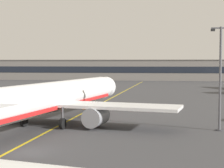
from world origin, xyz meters
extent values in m
plane|color=#3D3D3F|center=(0.00, 0.00, 0.00)|extent=(400.00, 400.00, 0.00)
cube|color=yellow|center=(0.00, 30.00, 0.00)|extent=(9.61, 179.77, 0.01)
cylinder|color=white|center=(-1.97, 13.51, 3.50)|extent=(10.66, 36.06, 3.80)
cone|color=white|center=(1.75, 32.44, 3.50)|extent=(4.04, 3.25, 3.61)
cube|color=red|center=(-1.97, 13.51, 2.46)|extent=(10.03, 33.22, 0.44)
cube|color=black|center=(1.38, 30.58, 4.17)|extent=(3.01, 1.63, 0.60)
cube|color=white|center=(-1.85, 14.09, 2.65)|extent=(32.33, 10.87, 0.36)
cylinder|color=gray|center=(-8.13, 14.31, 1.43)|extent=(2.95, 3.98, 2.30)
cylinder|color=black|center=(-7.77, 16.12, 1.43)|extent=(1.95, 0.55, 1.95)
cylinder|color=gray|center=(4.04, 11.92, 1.43)|extent=(2.95, 3.98, 2.30)
cylinder|color=black|center=(4.39, 13.73, 1.43)|extent=(1.95, 0.55, 1.95)
cylinder|color=#4C4C51|center=(0.82, 27.73, 1.48)|extent=(0.24, 0.24, 1.60)
cylinder|color=black|center=(0.82, 27.73, 0.45)|extent=(0.57, 0.96, 0.90)
cylinder|color=#4C4C51|center=(-4.91, 12.04, 1.77)|extent=(0.24, 0.24, 1.60)
cylinder|color=black|center=(-4.91, 12.04, 0.65)|extent=(0.64, 1.35, 1.30)
cylinder|color=#4C4C51|center=(0.20, 11.04, 1.77)|extent=(0.24, 0.24, 1.60)
cylinder|color=black|center=(0.20, 11.04, 0.65)|extent=(0.64, 1.35, 1.30)
cylinder|color=#515156|center=(18.33, 12.53, 5.93)|extent=(0.28, 0.28, 11.86)
cylinder|color=#333338|center=(18.33, 12.53, 0.05)|extent=(0.90, 0.90, 0.10)
cube|color=#515156|center=(18.33, 12.53, 11.71)|extent=(2.20, 0.16, 0.16)
cube|color=black|center=(17.43, 12.53, 11.51)|extent=(0.44, 0.36, 0.28)
cone|color=orange|center=(-1.15, 29.25, 0.28)|extent=(0.36, 0.36, 0.55)
cylinder|color=white|center=(-1.15, 29.25, 0.30)|extent=(0.23, 0.23, 0.07)
cube|color=orange|center=(-1.15, 29.25, 0.01)|extent=(0.44, 0.44, 0.03)
cube|color=slate|center=(-7.53, 133.79, 4.45)|extent=(168.02, 12.00, 8.90)
cube|color=black|center=(-7.53, 127.74, 4.85)|extent=(161.30, 0.12, 2.80)
cube|color=#4E4A47|center=(-7.53, 133.79, 9.10)|extent=(168.42, 12.40, 0.40)
camera|label=1|loc=(11.38, -29.15, 7.74)|focal=56.95mm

